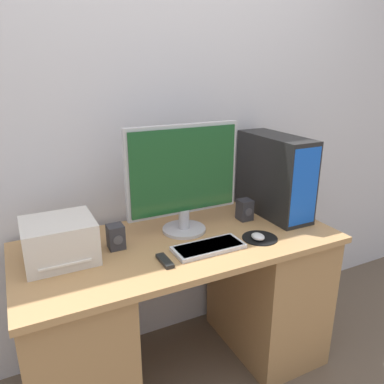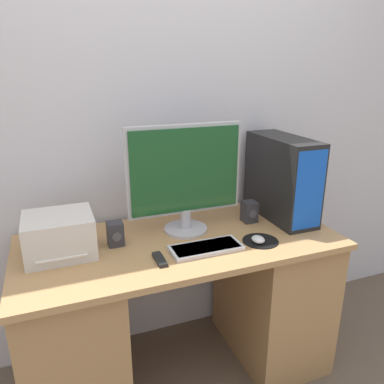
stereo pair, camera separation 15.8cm
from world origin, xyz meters
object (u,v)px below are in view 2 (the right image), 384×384
object	(u,v)px
remote_control	(160,259)
printer	(59,235)
speaker_left	(115,234)
monitor	(185,175)
computer_tower	(282,178)
speaker_right	(249,212)
mouse	(258,239)
keyboard	(206,248)

from	to	relation	value
remote_control	printer	bearing A→B (deg)	150.19
speaker_left	monitor	bearing A→B (deg)	5.53
computer_tower	printer	size ratio (longest dim) A/B	1.65
printer	speaker_right	world-z (taller)	printer
mouse	printer	world-z (taller)	printer
monitor	speaker_left	xyz separation A→B (m)	(-0.36, -0.03, -0.23)
monitor	remote_control	size ratio (longest dim) A/B	4.70
remote_control	keyboard	bearing A→B (deg)	6.26
monitor	computer_tower	distance (m)	0.55
computer_tower	speaker_right	size ratio (longest dim) A/B	4.30
remote_control	computer_tower	bearing A→B (deg)	18.24
monitor	computer_tower	xyz separation A→B (m)	(0.55, -0.01, -0.07)
speaker_left	remote_control	xyz separation A→B (m)	(0.15, -0.22, -0.05)
printer	speaker_right	distance (m)	0.95
mouse	speaker_left	size ratio (longest dim) A/B	0.65
speaker_right	mouse	bearing A→B (deg)	-109.87
speaker_right	remote_control	size ratio (longest dim) A/B	0.91
keyboard	computer_tower	size ratio (longest dim) A/B	0.68
mouse	printer	size ratio (longest dim) A/B	0.25
remote_control	speaker_right	bearing A→B (deg)	23.12
speaker_right	remote_control	bearing A→B (deg)	-156.88
mouse	speaker_right	size ratio (longest dim) A/B	0.65
monitor	speaker_left	world-z (taller)	monitor
monitor	keyboard	size ratio (longest dim) A/B	1.76
speaker_left	remote_control	world-z (taller)	speaker_left
speaker_right	monitor	bearing A→B (deg)	177.51
monitor	computer_tower	size ratio (longest dim) A/B	1.20
speaker_right	remote_control	distance (m)	0.62
keyboard	printer	size ratio (longest dim) A/B	1.12
monitor	printer	size ratio (longest dim) A/B	1.98
keyboard	mouse	size ratio (longest dim) A/B	4.50
remote_control	speaker_left	bearing A→B (deg)	123.16
monitor	speaker_left	size ratio (longest dim) A/B	5.15
speaker_left	remote_control	size ratio (longest dim) A/B	0.91
speaker_right	speaker_left	bearing A→B (deg)	-178.47
monitor	keyboard	distance (m)	0.36
speaker_left	keyboard	bearing A→B (deg)	-28.17
monitor	remote_control	bearing A→B (deg)	-129.32
speaker_right	keyboard	bearing A→B (deg)	-147.57
keyboard	speaker_left	bearing A→B (deg)	151.83
printer	monitor	bearing A→B (deg)	3.44
printer	speaker_left	xyz separation A→B (m)	(0.24, 0.00, -0.03)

